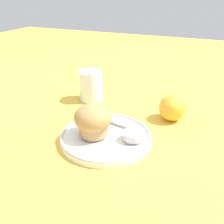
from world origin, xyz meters
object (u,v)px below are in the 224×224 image
Objects in this scene: orange_fruit at (172,108)px; juice_glass at (91,86)px; muffin at (93,120)px; butter_knife at (113,121)px.

juice_glass is at bearing 172.60° from orange_fruit.
muffin is 0.48× the size of butter_knife.
juice_glass reaches higher than muffin.
muffin reaches higher than butter_knife.
muffin reaches higher than orange_fruit.
juice_glass is (-0.28, 0.04, 0.01)m from orange_fruit.
muffin is 0.09m from butter_knife.
muffin is at bearing -61.22° from juice_glass.
muffin is at bearing -129.90° from orange_fruit.
orange_fruit is 0.28m from juice_glass.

